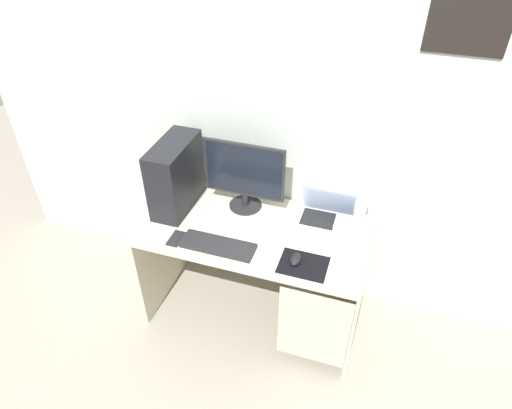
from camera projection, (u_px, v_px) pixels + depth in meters
ground_plane at (256, 309)px, 3.11m from camera, size 8.00×8.00×0.00m
wall_back at (277, 113)px, 2.59m from camera, size 4.00×0.05×2.60m
desk at (258, 250)px, 2.74m from camera, size 1.32×0.67×0.73m
pc_tower at (176, 175)px, 2.71m from camera, size 0.18×0.42×0.44m
monitor at (244, 175)px, 2.68m from camera, size 0.49×0.20×0.45m
laptop at (327, 215)px, 2.68m from camera, size 0.33×0.24×0.23m
speaker at (360, 211)px, 2.63m from camera, size 0.08×0.08×0.19m
projector at (351, 232)px, 2.54m from camera, size 0.20×0.14×0.12m
keyboard at (218, 245)px, 2.52m from camera, size 0.42×0.14×0.02m
mousepad at (303, 265)px, 2.42m from camera, size 0.26×0.20×0.00m
mouse_left at (296, 259)px, 2.43m from camera, size 0.06×0.10×0.03m
cell_phone at (176, 239)px, 2.58m from camera, size 0.07×0.13×0.01m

